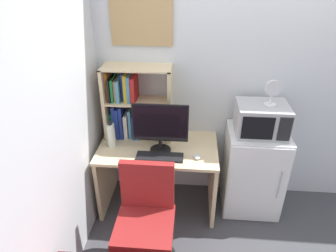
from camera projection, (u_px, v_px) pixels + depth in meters
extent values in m
cube|color=silver|center=(306.00, 82.00, 2.83)|extent=(6.40, 0.04, 2.60)
cube|color=silver|center=(7.00, 180.00, 1.56)|extent=(0.04, 4.40, 2.60)
cube|color=beige|center=(158.00, 148.00, 2.90)|extent=(1.14, 0.67, 0.03)
cube|color=beige|center=(106.00, 175.00, 3.12)|extent=(0.04, 0.60, 0.70)
cube|color=beige|center=(213.00, 181.00, 3.04)|extent=(0.04, 0.60, 0.70)
cube|color=beige|center=(107.00, 102.00, 2.93)|extent=(0.03, 0.28, 0.73)
cube|color=beige|center=(170.00, 104.00, 2.88)|extent=(0.03, 0.28, 0.73)
cube|color=beige|center=(136.00, 67.00, 2.73)|extent=(0.65, 0.28, 0.01)
cube|color=beige|center=(138.00, 101.00, 2.89)|extent=(0.59, 0.28, 0.01)
cube|color=#197233|center=(113.00, 122.00, 3.06)|extent=(0.03, 0.18, 0.26)
cube|color=navy|center=(116.00, 119.00, 3.03)|extent=(0.03, 0.21, 0.34)
cube|color=navy|center=(120.00, 120.00, 3.03)|extent=(0.03, 0.23, 0.32)
cube|color=navy|center=(123.00, 119.00, 3.02)|extent=(0.03, 0.23, 0.34)
cube|color=silver|center=(127.00, 123.00, 3.04)|extent=(0.04, 0.22, 0.25)
cube|color=teal|center=(131.00, 121.00, 3.03)|extent=(0.03, 0.21, 0.30)
cube|color=navy|center=(135.00, 124.00, 3.03)|extent=(0.03, 0.23, 0.25)
cube|color=teal|center=(140.00, 121.00, 3.01)|extent=(0.04, 0.23, 0.33)
cube|color=orange|center=(144.00, 122.00, 3.03)|extent=(0.03, 0.20, 0.28)
cube|color=brown|center=(148.00, 121.00, 3.02)|extent=(0.03, 0.18, 0.32)
cube|color=orange|center=(109.00, 85.00, 2.87)|extent=(0.02, 0.18, 0.27)
cube|color=black|center=(111.00, 88.00, 2.87)|extent=(0.02, 0.23, 0.22)
cube|color=#197233|center=(114.00, 88.00, 2.87)|extent=(0.02, 0.22, 0.22)
cube|color=brown|center=(117.00, 89.00, 2.87)|extent=(0.02, 0.22, 0.21)
cube|color=teal|center=(120.00, 89.00, 2.86)|extent=(0.03, 0.24, 0.22)
cube|color=navy|center=(124.00, 86.00, 2.86)|extent=(0.02, 0.16, 0.27)
cube|color=gold|center=(127.00, 86.00, 2.85)|extent=(0.03, 0.20, 0.26)
cube|color=teal|center=(130.00, 87.00, 2.85)|extent=(0.03, 0.22, 0.26)
cube|color=#B21E1E|center=(134.00, 88.00, 2.84)|extent=(0.04, 0.24, 0.25)
cylinder|color=black|center=(161.00, 150.00, 2.83)|extent=(0.20, 0.20, 0.02)
cylinder|color=black|center=(160.00, 144.00, 2.80)|extent=(0.04, 0.04, 0.11)
cube|color=black|center=(160.00, 123.00, 2.69)|extent=(0.51, 0.01, 0.37)
cube|color=black|center=(160.00, 123.00, 2.69)|extent=(0.49, 0.02, 0.35)
cube|color=black|center=(160.00, 157.00, 2.73)|extent=(0.43, 0.14, 0.02)
ellipsoid|color=silver|center=(197.00, 157.00, 2.72)|extent=(0.06, 0.09, 0.03)
cylinder|color=silver|center=(111.00, 135.00, 2.85)|extent=(0.08, 0.08, 0.24)
cylinder|color=black|center=(110.00, 123.00, 2.79)|extent=(0.04, 0.04, 0.02)
cube|color=white|center=(252.00, 170.00, 3.03)|extent=(0.56, 0.49, 0.90)
cube|color=white|center=(257.00, 187.00, 2.81)|extent=(0.54, 0.01, 0.86)
cylinder|color=#B2B2B7|center=(279.00, 185.00, 2.76)|extent=(0.01, 0.01, 0.31)
cube|color=#ADADB2|center=(261.00, 119.00, 2.74)|extent=(0.46, 0.36, 0.28)
cube|color=black|center=(258.00, 128.00, 2.58)|extent=(0.27, 0.01, 0.21)
cube|color=black|center=(285.00, 130.00, 2.57)|extent=(0.11, 0.01, 0.23)
cylinder|color=silver|center=(270.00, 104.00, 2.67)|extent=(0.11, 0.11, 0.01)
cylinder|color=silver|center=(271.00, 99.00, 2.64)|extent=(0.02, 0.02, 0.08)
cylinder|color=silver|center=(273.00, 88.00, 2.58)|extent=(0.14, 0.03, 0.14)
cylinder|color=black|center=(145.00, 246.00, 2.50)|extent=(0.04, 0.04, 0.40)
cube|color=maroon|center=(144.00, 227.00, 2.39)|extent=(0.46, 0.46, 0.07)
cube|color=maroon|center=(147.00, 185.00, 2.45)|extent=(0.44, 0.06, 0.44)
cube|color=tan|center=(141.00, 19.00, 2.64)|extent=(0.56, 0.02, 0.47)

